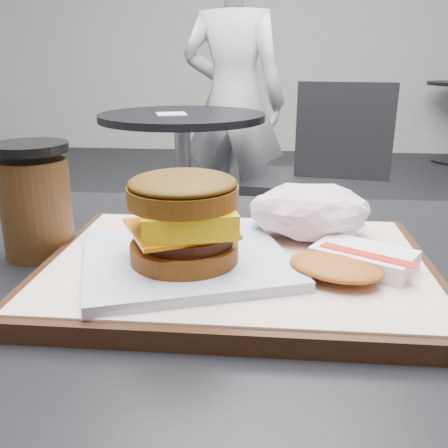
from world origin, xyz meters
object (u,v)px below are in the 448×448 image
at_px(crumpled_wrapper, 310,211).
at_px(neighbor_chair, 312,171).
at_px(coffee_cup, 36,203).
at_px(breakfast_sandwich, 185,229).
at_px(neighbor_table, 183,160).
at_px(customer_table, 241,426).
at_px(serving_tray, 238,268).
at_px(patron, 233,102).
at_px(hash_brown, 351,262).

relative_size(crumpled_wrapper, neighbor_chair, 0.15).
relative_size(crumpled_wrapper, coffee_cup, 1.05).
relative_size(breakfast_sandwich, neighbor_chair, 0.27).
xyz_separation_m(coffee_cup, neighbor_table, (-0.12, 1.61, -0.28)).
distance_m(customer_table, serving_tray, 0.20).
bearing_deg(breakfast_sandwich, crumpled_wrapper, 39.47).
relative_size(neighbor_table, patron, 0.50).
height_order(coffee_cup, neighbor_chair, coffee_cup).
distance_m(customer_table, patron, 2.22).
xyz_separation_m(serving_tray, crumpled_wrapper, (0.07, 0.07, 0.04)).
xyz_separation_m(serving_tray, neighbor_chair, (0.21, 1.68, -0.27)).
height_order(hash_brown, neighbor_chair, neighbor_chair).
bearing_deg(customer_table, crumpled_wrapper, 45.00).
relative_size(customer_table, patron, 0.53).
height_order(breakfast_sandwich, neighbor_chair, breakfast_sandwich).
height_order(serving_tray, hash_brown, hash_brown).
xyz_separation_m(serving_tray, breakfast_sandwich, (-0.05, -0.03, 0.05)).
bearing_deg(serving_tray, neighbor_chair, 82.74).
distance_m(crumpled_wrapper, coffee_cup, 0.30).
xyz_separation_m(customer_table, coffee_cup, (-0.23, 0.04, 0.25)).
xyz_separation_m(hash_brown, neighbor_chair, (0.11, 1.70, -0.29)).
xyz_separation_m(neighbor_chair, patron, (-0.38, 0.53, 0.24)).
height_order(hash_brown, coffee_cup, coffee_cup).
xyz_separation_m(serving_tray, hash_brown, (0.11, -0.02, 0.02)).
relative_size(customer_table, neighbor_chair, 0.91).
distance_m(serving_tray, neighbor_chair, 1.71).
xyz_separation_m(breakfast_sandwich, hash_brown, (0.15, 0.00, -0.03)).
height_order(coffee_cup, patron, patron).
bearing_deg(neighbor_chair, neighbor_table, -177.73).
xyz_separation_m(serving_tray, patron, (-0.17, 2.21, -0.03)).
bearing_deg(customer_table, coffee_cup, 170.57).
height_order(breakfast_sandwich, coffee_cup, coffee_cup).
bearing_deg(patron, customer_table, 105.83).
distance_m(crumpled_wrapper, neighbor_table, 1.66).
height_order(breakfast_sandwich, patron, patron).
bearing_deg(neighbor_chair, patron, 125.80).
height_order(hash_brown, crumpled_wrapper, crumpled_wrapper).
bearing_deg(neighbor_table, hash_brown, -74.95).
bearing_deg(serving_tray, patron, 94.38).
distance_m(breakfast_sandwich, hash_brown, 0.16).
bearing_deg(serving_tray, hash_brown, -12.44).
distance_m(serving_tray, coffee_cup, 0.23).
xyz_separation_m(breakfast_sandwich, neighbor_table, (-0.30, 1.68, -0.28)).
bearing_deg(hash_brown, breakfast_sandwich, -178.19).
height_order(customer_table, coffee_cup, coffee_cup).
bearing_deg(neighbor_table, breakfast_sandwich, -79.98).
xyz_separation_m(customer_table, neighbor_chair, (0.21, 1.67, -0.07)).
xyz_separation_m(hash_brown, neighbor_table, (-0.45, 1.68, -0.25)).
xyz_separation_m(customer_table, patron, (-0.17, 2.20, 0.17)).
height_order(serving_tray, coffee_cup, coffee_cup).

